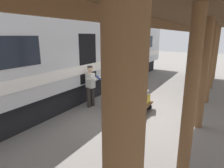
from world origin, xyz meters
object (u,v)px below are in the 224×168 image
(suitcase_slate_roller, at_px, (123,101))
(porter_by_door, at_px, (91,85))
(suitcase_yellow_case, at_px, (142,99))
(suitcase_navy_fabric, at_px, (129,98))
(porter_in_overalls, at_px, (107,87))
(suitcase_orange_carryall, at_px, (117,106))
(suitcase_maroon_trunk, at_px, (130,92))
(baggage_tug, at_px, (197,69))
(luggage_cart, at_px, (130,107))
(train_car, at_px, (61,54))
(suitcase_gray_aluminum, at_px, (143,94))
(suitcase_cream_canvas, at_px, (137,103))
(suitcase_tan_vintage, at_px, (131,109))
(suitcase_teal_softside, at_px, (130,103))

(suitcase_slate_roller, xyz_separation_m, porter_by_door, (1.43, 0.12, 0.48))
(suitcase_yellow_case, bearing_deg, suitcase_navy_fabric, 0.00)
(porter_in_overalls, bearing_deg, suitcase_orange_carryall, 144.64)
(porter_by_door, bearing_deg, suitcase_maroon_trunk, -156.26)
(baggage_tug, bearing_deg, luggage_cart, 81.00)
(train_car, height_order, porter_by_door, train_car)
(suitcase_maroon_trunk, bearing_deg, suitcase_orange_carryall, 89.05)
(suitcase_yellow_case, height_order, suitcase_gray_aluminum, suitcase_gray_aluminum)
(suitcase_yellow_case, height_order, suitcase_cream_canvas, suitcase_yellow_case)
(suitcase_gray_aluminum, relative_size, baggage_tug, 0.28)
(suitcase_yellow_case, bearing_deg, suitcase_tan_vintage, 90.00)
(suitcase_teal_softside, bearing_deg, porter_by_door, -11.55)
(suitcase_slate_roller, distance_m, porter_in_overalls, 0.88)
(train_car, height_order, suitcase_gray_aluminum, train_car)
(suitcase_navy_fabric, bearing_deg, suitcase_yellow_case, 180.00)
(suitcase_yellow_case, relative_size, baggage_tug, 0.30)
(suitcase_gray_aluminum, xyz_separation_m, porter_by_door, (2.01, 0.64, 0.22))
(porter_by_door, distance_m, baggage_tug, 8.89)
(luggage_cart, distance_m, baggage_tug, 8.35)
(luggage_cart, relative_size, suitcase_yellow_case, 3.20)
(suitcase_gray_aluminum, bearing_deg, suitcase_orange_carryall, 60.68)
(suitcase_gray_aluminum, distance_m, porter_in_overalls, 1.43)
(suitcase_yellow_case, bearing_deg, luggage_cart, 61.72)
(suitcase_tan_vintage, relative_size, porter_by_door, 0.29)
(train_car, bearing_deg, luggage_cart, 177.47)
(porter_by_door, bearing_deg, porter_in_overalls, -168.85)
(suitcase_teal_softside, height_order, porter_in_overalls, porter_in_overalls)
(train_car, bearing_deg, suitcase_gray_aluminum, -174.50)
(suitcase_navy_fabric, bearing_deg, luggage_cart, 118.28)
(suitcase_orange_carryall, xyz_separation_m, suitcase_gray_aluminum, (-0.58, -1.03, 0.27))
(suitcase_yellow_case, distance_m, porter_by_door, 2.13)
(suitcase_tan_vintage, xyz_separation_m, suitcase_yellow_case, (0.00, -1.02, 0.04))
(train_car, height_order, porter_in_overalls, train_car)
(suitcase_navy_fabric, bearing_deg, suitcase_gray_aluminum, -178.54)
(suitcase_orange_carryall, xyz_separation_m, porter_by_door, (1.43, -0.39, 0.50))
(luggage_cart, distance_m, suitcase_gray_aluminum, 0.74)
(porter_in_overalls, bearing_deg, train_car, -3.18)
(suitcase_tan_vintage, bearing_deg, train_car, -9.94)
(porter_by_door, bearing_deg, suitcase_gray_aluminum, -162.27)
(suitcase_slate_roller, xyz_separation_m, baggage_tug, (-1.58, -8.24, 0.18))
(train_car, relative_size, suitcase_gray_aluminum, 36.61)
(suitcase_orange_carryall, relative_size, suitcase_navy_fabric, 1.03)
(suitcase_tan_vintage, distance_m, suitcase_cream_canvas, 0.51)
(suitcase_tan_vintage, distance_m, suitcase_navy_fabric, 1.15)
(luggage_cart, height_order, suitcase_slate_roller, suitcase_slate_roller)
(suitcase_tan_vintage, bearing_deg, suitcase_teal_softside, 14.97)
(suitcase_orange_carryall, distance_m, suitcase_yellow_case, 1.15)
(luggage_cart, xyz_separation_m, porter_in_overalls, (1.01, -0.02, 0.64))
(suitcase_gray_aluminum, bearing_deg, suitcase_slate_roller, 42.08)
(suitcase_cream_canvas, distance_m, suitcase_navy_fabric, 0.75)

